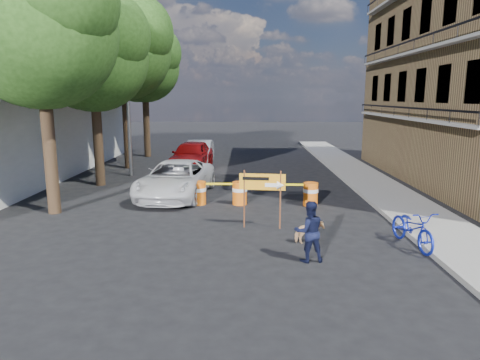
{
  "coord_description": "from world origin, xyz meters",
  "views": [
    {
      "loc": [
        0.13,
        -12.92,
        4.14
      ],
      "look_at": [
        -0.07,
        1.67,
        1.3
      ],
      "focal_mm": 32.0,
      "sensor_mm": 36.0,
      "label": 1
    }
  ],
  "objects_px": {
    "barrel_mid_right": "(240,193)",
    "detour_sign": "(268,186)",
    "sedan_red": "(191,155)",
    "barrel_far_left": "(166,194)",
    "bicycle": "(414,210)",
    "barrel_mid_left": "(199,192)",
    "suv_white": "(176,179)",
    "dog": "(309,232)",
    "barrel_far_right": "(311,194)",
    "pedestrian": "(309,231)",
    "sedan_silver": "(200,152)"
  },
  "relations": [
    {
      "from": "sedan_silver",
      "to": "sedan_red",
      "type": "bearing_deg",
      "value": -94.68
    },
    {
      "from": "barrel_mid_left",
      "to": "barrel_far_right",
      "type": "xyz_separation_m",
      "value": [
        4.34,
        -0.15,
        0.0
      ]
    },
    {
      "from": "barrel_far_left",
      "to": "suv_white",
      "type": "relative_size",
      "value": 0.17
    },
    {
      "from": "pedestrian",
      "to": "barrel_far_left",
      "type": "bearing_deg",
      "value": -57.65
    },
    {
      "from": "detour_sign",
      "to": "bicycle",
      "type": "bearing_deg",
      "value": -16.22
    },
    {
      "from": "barrel_far_left",
      "to": "pedestrian",
      "type": "bearing_deg",
      "value": -49.99
    },
    {
      "from": "barrel_mid_right",
      "to": "suv_white",
      "type": "height_order",
      "value": "suv_white"
    },
    {
      "from": "barrel_far_right",
      "to": "dog",
      "type": "height_order",
      "value": "barrel_far_right"
    },
    {
      "from": "barrel_mid_right",
      "to": "bicycle",
      "type": "distance_m",
      "value": 6.84
    },
    {
      "from": "pedestrian",
      "to": "bicycle",
      "type": "distance_m",
      "value": 3.27
    },
    {
      "from": "barrel_mid_left",
      "to": "barrel_mid_right",
      "type": "xyz_separation_m",
      "value": [
        1.6,
        -0.01,
        0.0
      ]
    },
    {
      "from": "bicycle",
      "to": "dog",
      "type": "bearing_deg",
      "value": 166.04
    },
    {
      "from": "bicycle",
      "to": "dog",
      "type": "xyz_separation_m",
      "value": [
        -2.85,
        0.21,
        -0.71
      ]
    },
    {
      "from": "barrel_far_right",
      "to": "dog",
      "type": "relative_size",
      "value": 1.12
    },
    {
      "from": "dog",
      "to": "sedan_red",
      "type": "distance_m",
      "value": 13.75
    },
    {
      "from": "barrel_mid_right",
      "to": "sedan_red",
      "type": "relative_size",
      "value": 0.19
    },
    {
      "from": "barrel_far_right",
      "to": "bicycle",
      "type": "relative_size",
      "value": 0.43
    },
    {
      "from": "barrel_far_left",
      "to": "barrel_mid_right",
      "type": "distance_m",
      "value": 2.86
    },
    {
      "from": "sedan_silver",
      "to": "pedestrian",
      "type": "bearing_deg",
      "value": -73.81
    },
    {
      "from": "barrel_mid_right",
      "to": "detour_sign",
      "type": "bearing_deg",
      "value": -72.97
    },
    {
      "from": "pedestrian",
      "to": "bicycle",
      "type": "xyz_separation_m",
      "value": [
        3.06,
        1.12,
        0.26
      ]
    },
    {
      "from": "barrel_far_left",
      "to": "detour_sign",
      "type": "xyz_separation_m",
      "value": [
        3.79,
        -2.81,
        0.9
      ]
    },
    {
      "from": "barrel_mid_left",
      "to": "barrel_far_right",
      "type": "bearing_deg",
      "value": -1.92
    },
    {
      "from": "barrel_mid_left",
      "to": "bicycle",
      "type": "height_order",
      "value": "bicycle"
    },
    {
      "from": "barrel_far_left",
      "to": "pedestrian",
      "type": "xyz_separation_m",
      "value": [
        4.68,
        -5.58,
        0.32
      ]
    },
    {
      "from": "barrel_mid_right",
      "to": "dog",
      "type": "relative_size",
      "value": 1.12
    },
    {
      "from": "barrel_mid_right",
      "to": "pedestrian",
      "type": "height_order",
      "value": "pedestrian"
    },
    {
      "from": "barrel_mid_left",
      "to": "suv_white",
      "type": "distance_m",
      "value": 1.71
    },
    {
      "from": "barrel_far_right",
      "to": "sedan_red",
      "type": "xyz_separation_m",
      "value": [
        -5.67,
        8.42,
        0.36
      ]
    },
    {
      "from": "pedestrian",
      "to": "dog",
      "type": "bearing_deg",
      "value": -106.54
    },
    {
      "from": "suv_white",
      "to": "pedestrian",
      "type": "bearing_deg",
      "value": -50.94
    },
    {
      "from": "barrel_mid_right",
      "to": "sedan_silver",
      "type": "height_order",
      "value": "sedan_silver"
    },
    {
      "from": "barrel_mid_right",
      "to": "detour_sign",
      "type": "height_order",
      "value": "detour_sign"
    },
    {
      "from": "barrel_far_right",
      "to": "pedestrian",
      "type": "xyz_separation_m",
      "value": [
        -0.9,
        -5.72,
        0.32
      ]
    },
    {
      "from": "barrel_mid_left",
      "to": "sedan_red",
      "type": "relative_size",
      "value": 0.19
    },
    {
      "from": "detour_sign",
      "to": "dog",
      "type": "height_order",
      "value": "detour_sign"
    },
    {
      "from": "barrel_far_left",
      "to": "sedan_silver",
      "type": "height_order",
      "value": "sedan_silver"
    },
    {
      "from": "barrel_far_right",
      "to": "detour_sign",
      "type": "xyz_separation_m",
      "value": [
        -1.8,
        -2.95,
        0.9
      ]
    },
    {
      "from": "pedestrian",
      "to": "sedan_red",
      "type": "height_order",
      "value": "sedan_red"
    },
    {
      "from": "barrel_far_left",
      "to": "bicycle",
      "type": "relative_size",
      "value": 0.43
    },
    {
      "from": "barrel_mid_left",
      "to": "pedestrian",
      "type": "relative_size",
      "value": 0.57
    },
    {
      "from": "barrel_mid_right",
      "to": "detour_sign",
      "type": "distance_m",
      "value": 3.35
    },
    {
      "from": "detour_sign",
      "to": "suv_white",
      "type": "bearing_deg",
      "value": 136.26
    },
    {
      "from": "detour_sign",
      "to": "suv_white",
      "type": "relative_size",
      "value": 0.35
    },
    {
      "from": "pedestrian",
      "to": "sedan_silver",
      "type": "xyz_separation_m",
      "value": [
        -4.54,
        16.51,
        -0.08
      ]
    },
    {
      "from": "barrel_far_left",
      "to": "barrel_far_right",
      "type": "distance_m",
      "value": 5.59
    },
    {
      "from": "barrel_far_left",
      "to": "sedan_silver",
      "type": "relative_size",
      "value": 0.21
    },
    {
      "from": "suv_white",
      "to": "barrel_mid_right",
      "type": "bearing_deg",
      "value": -18.95
    },
    {
      "from": "pedestrian",
      "to": "dog",
      "type": "xyz_separation_m",
      "value": [
        0.21,
        1.33,
        -0.45
      ]
    },
    {
      "from": "dog",
      "to": "sedan_red",
      "type": "relative_size",
      "value": 0.16
    }
  ]
}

